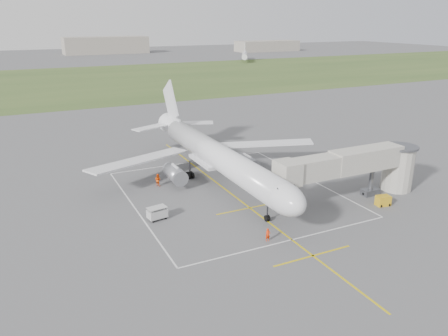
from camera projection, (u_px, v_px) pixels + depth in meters
name	position (u px, v px, depth m)	size (l,w,h in m)	color
ground	(218.00, 184.00, 67.44)	(700.00, 700.00, 0.00)	#4E4E51
grass_strip	(83.00, 82.00, 178.15)	(700.00, 120.00, 0.02)	#374F22
apron_markings	(236.00, 197.00, 62.48)	(28.20, 60.00, 0.01)	gold
airliner	(216.00, 156.00, 66.65)	(38.93, 46.75, 13.52)	silver
jet_bridge	(361.00, 166.00, 60.89)	(23.40, 5.00, 7.20)	#9B968C
gpu_unit	(383.00, 201.00, 59.49)	(2.04, 1.57, 1.40)	gold
baggage_cart	(157.00, 213.00, 55.30)	(2.58, 1.79, 1.66)	#BDBDBD
ramp_worker_nose	(268.00, 235.00, 49.89)	(0.57, 0.38, 1.57)	red
ramp_worker_wing	(158.00, 180.00, 66.41)	(0.94, 0.73, 1.94)	#F04B07
distant_hangars	(24.00, 50.00, 284.95)	(345.00, 49.00, 12.00)	gray
distant_aircraft	(111.00, 63.00, 215.44)	(186.06, 64.27, 8.85)	silver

